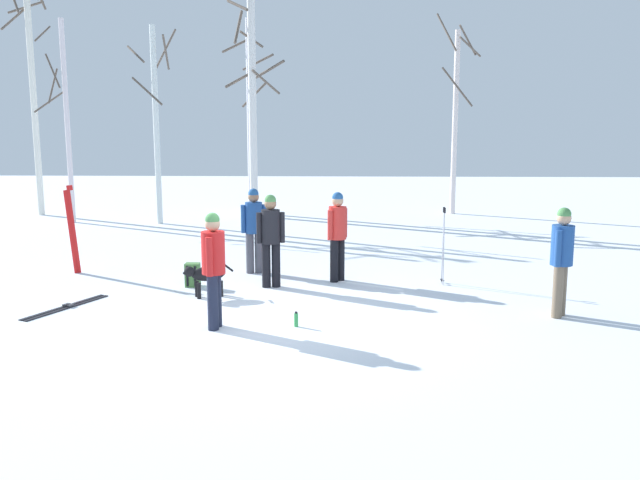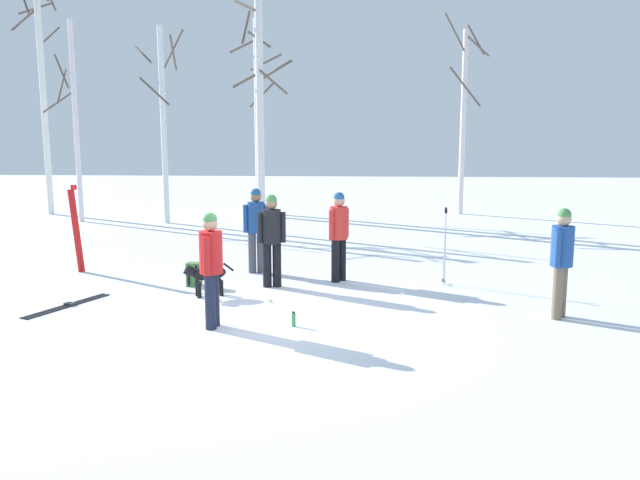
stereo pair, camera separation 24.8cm
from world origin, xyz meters
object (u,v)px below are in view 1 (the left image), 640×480
Objects in this scene: ski_pair_planted_0 at (72,230)px; water_bottle_0 at (296,320)px; person_3 at (214,263)px; birch_tree_3 at (251,112)px; person_4 at (254,225)px; ski_poles_0 at (443,243)px; person_2 at (562,255)px; person_0 at (337,231)px; birch_tree_5 at (455,117)px; birch_tree_0 at (33,88)px; birch_tree_4 at (252,103)px; ski_pair_lying_0 at (67,307)px; backpack_1 at (193,275)px; person_1 at (271,235)px; birch_tree_1 at (66,118)px; birch_tree_2 at (156,120)px; dog at (206,275)px.

ski_pair_planted_0 is 7.84× the size of water_bottle_0.
birch_tree_3 is (-1.26, 13.24, 2.42)m from person_3.
ski_poles_0 is (3.67, -0.82, -0.21)m from person_4.
person_2 is 1.18× the size of ski_poles_0.
person_0 is 0.26× the size of birch_tree_5.
birch_tree_3 is (7.01, 0.75, -0.78)m from birch_tree_0.
ski_pair_planted_0 is 7.33m from ski_poles_0.
birch_tree_4 is (-1.10, 12.48, 2.70)m from person_3.
person_4 is 0.96× the size of ski_pair_planted_0.
ski_poles_0 reaches higher than ski_pair_lying_0.
backpack_1 is 11.14m from birch_tree_3.
birch_tree_3 is at bearing 99.63° from person_1.
person_1 is at bearing -48.32° from birch_tree_0.
ski_pair_planted_0 is 1.23× the size of ski_poles_0.
person_2 is 2.63m from ski_poles_0.
birch_tree_3 is at bearing 24.55° from birch_tree_1.
birch_tree_3 is 6.83m from birch_tree_5.
birch_tree_0 is 1.19× the size of birch_tree_5.
birch_tree_4 is (0.16, -0.76, 0.28)m from birch_tree_3.
person_0 is 14.11m from birch_tree_0.
birch_tree_3 reaches higher than water_bottle_0.
birch_tree_0 is at bearing 179.92° from birch_tree_4.
person_0 is 3.90× the size of backpack_1.
person_0 is 4.98m from ski_pair_lying_0.
birch_tree_0 is at bearing 141.58° from ski_poles_0.
person_1 is 1.00× the size of person_3.
birch_tree_3 reaches higher than ski_pair_planted_0.
birch_tree_2 is (-1.08, 9.61, 3.10)m from ski_pair_lying_0.
person_4 is 0.27× the size of birch_tree_3.
dog reaches higher than backpack_1.
birch_tree_2 is (-3.74, 10.64, 2.13)m from person_3.
dog is at bearing -69.84° from birch_tree_2.
person_1 is at bearing -68.58° from person_4.
person_2 is at bearing 8.71° from person_3.
birch_tree_3 reaches higher than person_4.
dog is 3.57m from ski_pair_planted_0.
ski_pair_planted_0 is 0.23× the size of birch_tree_0.
birch_tree_1 reaches higher than backpack_1.
backpack_1 is at bearing -55.64° from birch_tree_1.
birch_tree_0 is at bearing 135.93° from birch_tree_1.
person_3 is at bearing -171.29° from person_2.
birch_tree_4 is (5.45, 1.66, 0.49)m from birch_tree_1.
ski_pair_planted_0 is 0.28× the size of birch_tree_3.
person_0 is 2.07× the size of dog.
person_0 is at bearing 23.29° from person_1.
backpack_1 is at bearing 41.42° from ski_pair_lying_0.
birch_tree_0 is at bearing 157.84° from birch_tree_2.
backpack_1 is (-6.15, 1.77, -0.77)m from person_2.
person_2 is 18.15m from birch_tree_0.
birch_tree_5 reaches higher than person_4.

